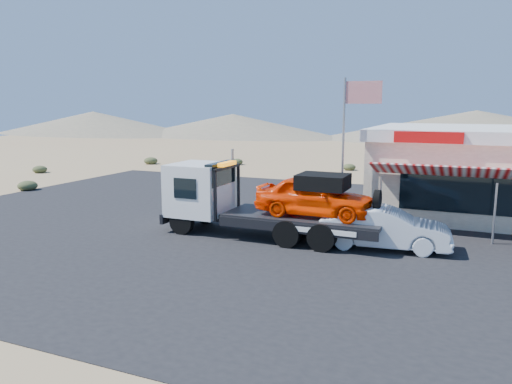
% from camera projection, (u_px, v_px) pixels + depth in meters
% --- Properties ---
extents(ground, '(120.00, 120.00, 0.00)m').
position_uv_depth(ground, '(191.00, 236.00, 18.96)').
color(ground, '#9E7D5A').
rests_on(ground, ground).
extents(asphalt_lot, '(32.00, 24.00, 0.02)m').
position_uv_depth(asphalt_lot, '(269.00, 224.00, 20.89)').
color(asphalt_lot, black).
rests_on(asphalt_lot, ground).
extents(tow_truck, '(8.25, 2.45, 2.76)m').
position_uv_depth(tow_truck, '(265.00, 198.00, 18.63)').
color(tow_truck, black).
rests_on(tow_truck, asphalt_lot).
extents(white_sedan, '(4.52, 1.97, 1.44)m').
position_uv_depth(white_sedan, '(385.00, 228.00, 17.19)').
color(white_sedan, white).
rests_on(white_sedan, asphalt_lot).
extents(jerky_store, '(10.40, 9.97, 3.90)m').
position_uv_depth(jerky_store, '(492.00, 170.00, 22.63)').
color(jerky_store, '#C4B194').
rests_on(jerky_store, asphalt_lot).
extents(flagpole, '(1.55, 0.10, 6.00)m').
position_uv_depth(flagpole, '(349.00, 134.00, 20.45)').
color(flagpole, '#99999E').
rests_on(flagpole, asphalt_lot).
extents(desert_scrub, '(23.85, 30.75, 0.69)m').
position_uv_depth(desert_scrub, '(59.00, 178.00, 31.88)').
color(desert_scrub, '#333A1F').
rests_on(desert_scrub, ground).
extents(distant_hills, '(126.00, 48.00, 4.20)m').
position_uv_depth(distant_hills, '(328.00, 126.00, 72.31)').
color(distant_hills, '#726B59').
rests_on(distant_hills, ground).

